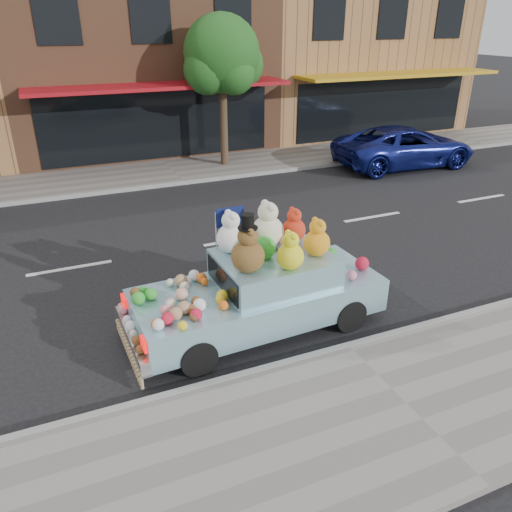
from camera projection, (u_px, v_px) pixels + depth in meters
ground at (238, 240)px, 12.44m from camera, size 120.00×120.00×0.00m
near_sidewalk at (406, 406)px, 7.02m from camera, size 60.00×3.00×0.12m
far_sidewalk at (172, 171)px, 17.81m from camera, size 60.00×3.00×0.12m
near_kerb at (348, 348)px, 8.26m from camera, size 60.00×0.12×0.13m
far_kerb at (184, 183)px, 16.56m from camera, size 60.00×0.12×0.13m
storefront_mid at (133, 54)px, 20.80m from camera, size 10.00×9.80×7.30m
storefront_right at (339, 49)px, 24.35m from camera, size 10.00×9.80×7.30m
street_tree at (222, 61)px, 17.00m from camera, size 3.00×2.70×5.22m
car_blue at (404, 147)px, 18.34m from camera, size 5.37×2.68×1.46m
art_car at (260, 286)px, 8.61m from camera, size 4.55×1.93×2.32m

